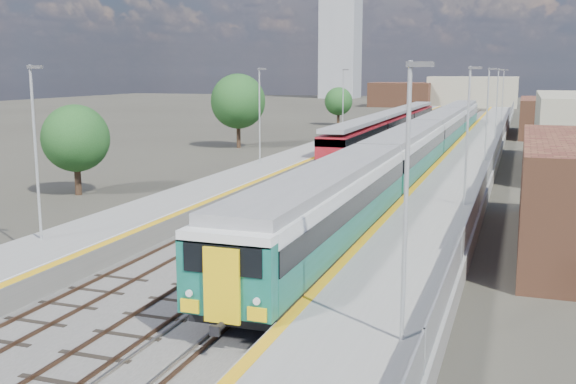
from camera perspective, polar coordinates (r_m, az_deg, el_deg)
The scene contains 11 objects.
ground at distance 66.62m, azimuth 10.96°, elevation 2.90°, with size 320.00×320.00×0.00m, color #47443A.
ballast_bed at distance 69.41m, azimuth 9.43°, elevation 3.26°, with size 10.50×155.00×0.06m, color #565451.
tracks at distance 70.95m, azimuth 10.14°, elevation 3.45°, with size 8.96×160.00×0.17m.
platform_right at distance 68.49m, azimuth 15.66°, elevation 3.35°, with size 4.70×155.00×8.52m.
platform_left at distance 70.81m, azimuth 4.00°, elevation 3.90°, with size 4.30×155.00×8.52m.
buildings at distance 156.49m, azimuth 9.24°, elevation 10.96°, with size 72.00×185.50×40.00m.
green_train at distance 60.41m, azimuth 11.64°, elevation 4.41°, with size 3.07×85.38×3.38m.
red_train at distance 82.11m, azimuth 8.74°, elevation 5.71°, with size 2.68×54.51×3.39m.
tree_a at distance 47.17m, azimuth -17.54°, elevation 4.35°, with size 4.49×4.49×6.09m.
tree_b at distance 73.37m, azimuth -4.25°, elevation 7.66°, with size 5.91×5.91×8.00m.
tree_c at distance 104.83m, azimuth 4.30°, elevation 7.66°, with size 4.30×4.30×5.83m.
Camera 1 is at (9.38, -15.44, 8.25)m, focal length 42.00 mm.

